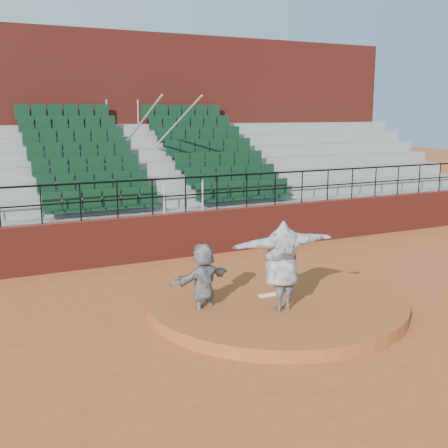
% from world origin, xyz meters
% --- Properties ---
extents(ground, '(90.00, 90.00, 0.00)m').
position_xyz_m(ground, '(0.00, 0.00, 0.00)').
color(ground, '#AA5026').
rests_on(ground, ground).
extents(pitchers_mound, '(5.50, 5.50, 0.25)m').
position_xyz_m(pitchers_mound, '(0.00, 0.00, 0.12)').
color(pitchers_mound, '#A04D23').
rests_on(pitchers_mound, ground).
extents(pitching_rubber, '(0.60, 0.15, 0.03)m').
position_xyz_m(pitching_rubber, '(0.00, 0.15, 0.27)').
color(pitching_rubber, white).
rests_on(pitching_rubber, pitchers_mound).
extents(boundary_wall, '(24.00, 0.30, 1.30)m').
position_xyz_m(boundary_wall, '(0.00, 5.00, 0.65)').
color(boundary_wall, maroon).
rests_on(boundary_wall, ground).
extents(wall_railing, '(24.04, 0.05, 1.03)m').
position_xyz_m(wall_railing, '(0.00, 5.00, 2.03)').
color(wall_railing, black).
rests_on(wall_railing, boundary_wall).
extents(seating_deck, '(24.00, 5.97, 4.63)m').
position_xyz_m(seating_deck, '(0.00, 8.65, 1.44)').
color(seating_deck, gray).
rests_on(seating_deck, ground).
extents(press_box_facade, '(24.00, 3.00, 7.10)m').
position_xyz_m(press_box_facade, '(0.00, 12.60, 3.55)').
color(press_box_facade, maroon).
rests_on(press_box_facade, ground).
extents(pitcher, '(2.25, 0.68, 1.81)m').
position_xyz_m(pitcher, '(-0.30, -0.70, 1.16)').
color(pitcher, black).
rests_on(pitcher, pitchers_mound).
extents(fielder, '(1.53, 0.84, 1.58)m').
position_xyz_m(fielder, '(-1.63, 0.13, 0.79)').
color(fielder, black).
rests_on(fielder, ground).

